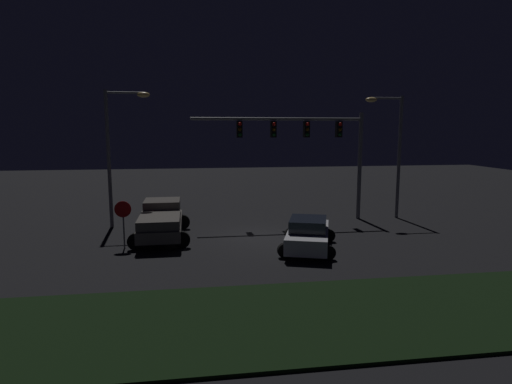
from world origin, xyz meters
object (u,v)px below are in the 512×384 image
traffic_signal_gantry (307,137)px  street_lamp_right (392,141)px  street_lamp_left (117,141)px  stop_sign (123,215)px  pickup_truck (161,219)px  car_sedan (308,234)px

traffic_signal_gantry → street_lamp_right: size_ratio=1.38×
street_lamp_left → stop_sign: bearing=-79.2°
pickup_truck → street_lamp_right: street_lamp_right is taller
pickup_truck → traffic_signal_gantry: bearing=-70.4°
car_sedan → street_lamp_right: size_ratio=0.63×
stop_sign → car_sedan: bearing=-10.0°
street_lamp_left → stop_sign: 5.73m
pickup_truck → stop_sign: size_ratio=2.43×
pickup_truck → street_lamp_left: street_lamp_left is taller
pickup_truck → stop_sign: stop_sign is taller
pickup_truck → street_lamp_left: (-2.48, 2.89, 3.84)m
car_sedan → stop_sign: 8.58m
street_lamp_right → stop_sign: street_lamp_right is taller
car_sedan → traffic_signal_gantry: (1.57, 6.29, 4.29)m
traffic_signal_gantry → street_lamp_right: (5.36, -0.09, -0.27)m
traffic_signal_gantry → street_lamp_right: bearing=-1.0°
car_sedan → stop_sign: bearing=98.4°
car_sedan → stop_sign: stop_sign is taller
car_sedan → traffic_signal_gantry: bearing=4.4°
traffic_signal_gantry → stop_sign: 11.61m
street_lamp_left → pickup_truck: bearing=-49.3°
car_sedan → street_lamp_right: street_lamp_right is taller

